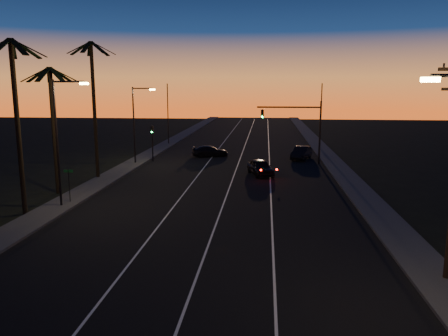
# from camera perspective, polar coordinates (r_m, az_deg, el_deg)

# --- Properties ---
(road) EXTENTS (20.00, 170.00, 0.01)m
(road) POSITION_cam_1_polar(r_m,az_deg,el_deg) (40.08, 0.33, -1.69)
(road) COLOR black
(road) RESTS_ON ground
(sidewalk_left) EXTENTS (2.40, 170.00, 0.16)m
(sidewalk_left) POSITION_cam_1_polar(r_m,az_deg,el_deg) (42.53, -14.88, -1.23)
(sidewalk_left) COLOR #333331
(sidewalk_left) RESTS_ON ground
(sidewalk_right) EXTENTS (2.40, 170.00, 0.16)m
(sidewalk_right) POSITION_cam_1_polar(r_m,az_deg,el_deg) (40.65, 16.27, -1.84)
(sidewalk_right) COLOR #333331
(sidewalk_right) RESTS_ON ground
(lane_stripe_left) EXTENTS (0.12, 160.00, 0.01)m
(lane_stripe_left) POSITION_cam_1_polar(r_m,az_deg,el_deg) (40.45, -3.91, -1.58)
(lane_stripe_left) COLOR silver
(lane_stripe_left) RESTS_ON road
(lane_stripe_mid) EXTENTS (0.12, 160.00, 0.01)m
(lane_stripe_mid) POSITION_cam_1_polar(r_m,az_deg,el_deg) (40.04, 1.05, -1.69)
(lane_stripe_mid) COLOR silver
(lane_stripe_mid) RESTS_ON road
(lane_stripe_right) EXTENTS (0.12, 160.00, 0.01)m
(lane_stripe_right) POSITION_cam_1_polar(r_m,az_deg,el_deg) (39.93, 6.06, -1.78)
(lane_stripe_right) COLOR silver
(lane_stripe_right) RESTS_ON road
(palm_near) EXTENTS (4.25, 4.16, 11.53)m
(palm_near) POSITION_cam_1_polar(r_m,az_deg,el_deg) (31.48, -25.50, 6.94)
(palm_near) COLOR black
(palm_near) RESTS_ON ground
(palm_mid) EXTENTS (4.25, 4.16, 10.03)m
(palm_mid) POSITION_cam_1_polar(r_m,az_deg,el_deg) (37.07, -21.46, 6.35)
(palm_mid) COLOR black
(palm_mid) RESTS_ON ground
(palm_far) EXTENTS (4.25, 4.16, 12.53)m
(palm_far) POSITION_cam_1_polar(r_m,az_deg,el_deg) (42.07, -16.66, 8.90)
(palm_far) COLOR black
(palm_far) RESTS_ON ground
(streetlight_left_near) EXTENTS (2.55, 0.26, 9.00)m
(streetlight_left_near) POSITION_cam_1_polar(r_m,az_deg,el_deg) (32.46, -20.57, 4.27)
(streetlight_left_near) COLOR black
(streetlight_left_near) RESTS_ON ground
(streetlight_left_far) EXTENTS (2.55, 0.26, 8.50)m
(streetlight_left_far) POSITION_cam_1_polar(r_m,az_deg,el_deg) (49.23, -11.37, 6.33)
(streetlight_left_far) COLOR black
(streetlight_left_far) RESTS_ON ground
(street_sign) EXTENTS (0.70, 0.06, 2.60)m
(street_sign) POSITION_cam_1_polar(r_m,az_deg,el_deg) (33.94, -19.59, -1.70)
(street_sign) COLOR black
(street_sign) RESTS_ON ground
(signal_mast) EXTENTS (7.10, 0.41, 7.00)m
(signal_mast) POSITION_cam_1_polar(r_m,az_deg,el_deg) (49.28, 9.74, 6.06)
(signal_mast) COLOR black
(signal_mast) RESTS_ON ground
(signal_post) EXTENTS (0.28, 0.37, 4.20)m
(signal_post) POSITION_cam_1_polar(r_m,az_deg,el_deg) (51.00, -9.36, 4.09)
(signal_post) COLOR black
(signal_post) RESTS_ON ground
(far_pole_left) EXTENTS (0.14, 0.14, 9.00)m
(far_pole_left) POSITION_cam_1_polar(r_m,az_deg,el_deg) (65.76, -7.34, 6.96)
(far_pole_left) COLOR black
(far_pole_left) RESTS_ON ground
(far_pole_right) EXTENTS (0.14, 0.14, 9.00)m
(far_pole_right) POSITION_cam_1_polar(r_m,az_deg,el_deg) (61.60, 12.53, 6.56)
(far_pole_right) COLOR black
(far_pole_right) RESTS_ON ground
(lead_car) EXTENTS (3.16, 5.27, 1.52)m
(lead_car) POSITION_cam_1_polar(r_m,az_deg,el_deg) (42.78, 4.78, 0.10)
(lead_car) COLOR black
(lead_car) RESTS_ON road
(right_car) EXTENTS (2.95, 4.89, 1.52)m
(right_car) POSITION_cam_1_polar(r_m,az_deg,el_deg) (52.81, 10.08, 1.96)
(right_car) COLOR black
(right_car) RESTS_ON road
(cross_car) EXTENTS (4.92, 3.27, 1.33)m
(cross_car) POSITION_cam_1_polar(r_m,az_deg,el_deg) (54.07, -1.84, 2.21)
(cross_car) COLOR black
(cross_car) RESTS_ON road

